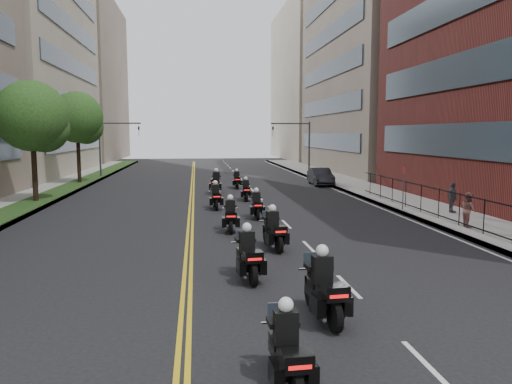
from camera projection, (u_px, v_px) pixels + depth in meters
ground at (262, 375)px, 9.14m from camera, size 160.00×160.00×0.00m
sidewalk_right at (384, 195)px, 35.21m from camera, size 4.00×90.00×0.15m
sidewalk_left at (28, 200)px, 32.35m from camera, size 4.00×90.00×0.15m
grass_strip at (41, 199)px, 32.44m from camera, size 2.00×90.00×0.04m
building_right_tan at (392, 41)px, 57.26m from camera, size 15.11×28.00×30.00m
building_right_far at (325, 84)px, 87.08m from camera, size 15.00×28.00×26.00m
building_left_far at (67, 81)px, 81.90m from camera, size 16.00×28.00×26.00m
iron_fence at (471, 213)px, 22.17m from camera, size 0.05×28.00×1.50m
street_trees at (1, 119)px, 25.57m from camera, size 4.40×38.40×7.98m
traffic_signal_right at (300, 140)px, 51.25m from camera, size 4.09×0.20×5.60m
traffic_signal_left at (110, 141)px, 48.98m from camera, size 4.09×0.20×5.60m
motorcycle_0 at (287, 353)px, 8.63m from camera, size 0.52×2.15×1.59m
motorcycle_1 at (324, 291)px, 11.80m from camera, size 0.65×2.44×1.80m
motorcycle_2 at (248, 257)px, 15.09m from camera, size 0.66×2.34×1.72m
motorcycle_3 at (273, 232)px, 19.05m from camera, size 0.71×2.31×1.71m
motorcycle_4 at (230, 217)px, 22.53m from camera, size 0.53×2.25×1.66m
motorcycle_5 at (256, 206)px, 25.99m from camera, size 0.50×2.16×1.60m
motorcycle_6 at (216, 198)px, 29.21m from camera, size 0.53×2.27×1.68m
motorcycle_7 at (246, 191)px, 32.91m from camera, size 0.50×2.13×1.57m
motorcycle_8 at (216, 184)px, 36.68m from camera, size 0.76×2.51×1.86m
motorcycle_9 at (237, 181)px, 40.10m from camera, size 0.49×2.15×1.59m
parked_sedan at (321, 177)px, 42.50m from camera, size 1.71×4.52×1.47m
pedestrian_b at (469, 210)px, 22.74m from camera, size 0.68×0.83×1.58m
pedestrian_c at (452, 198)px, 26.84m from camera, size 0.47×0.99×1.64m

